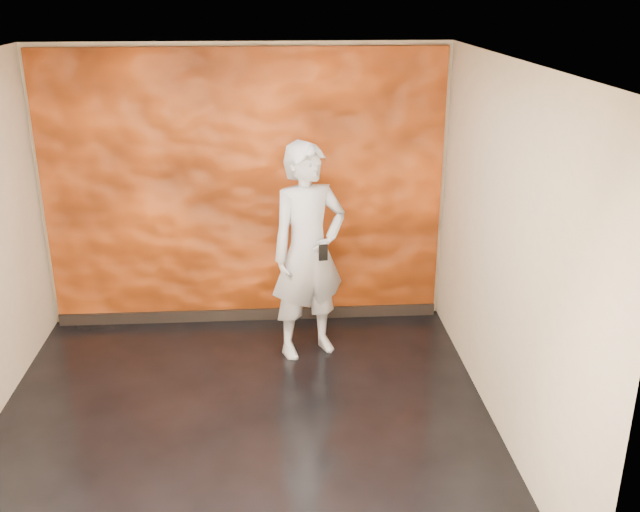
% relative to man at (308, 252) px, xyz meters
% --- Properties ---
extents(room, '(4.02, 4.02, 2.81)m').
position_rel_man_xyz_m(room, '(-0.58, -1.21, 0.39)').
color(room, black).
rests_on(room, ground).
extents(feature_wall, '(3.90, 0.06, 2.75)m').
position_rel_man_xyz_m(feature_wall, '(-0.58, 0.75, 0.37)').
color(feature_wall, '#E15614').
rests_on(feature_wall, ground).
extents(baseboard, '(3.90, 0.04, 0.12)m').
position_rel_man_xyz_m(baseboard, '(-0.58, 0.71, -0.95)').
color(baseboard, black).
rests_on(baseboard, ground).
extents(man, '(0.87, 0.74, 2.02)m').
position_rel_man_xyz_m(man, '(0.00, 0.00, 0.00)').
color(man, '#9398A3').
rests_on(man, ground).
extents(phone, '(0.08, 0.03, 0.15)m').
position_rel_man_xyz_m(phone, '(0.12, -0.27, 0.09)').
color(phone, black).
rests_on(phone, man).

